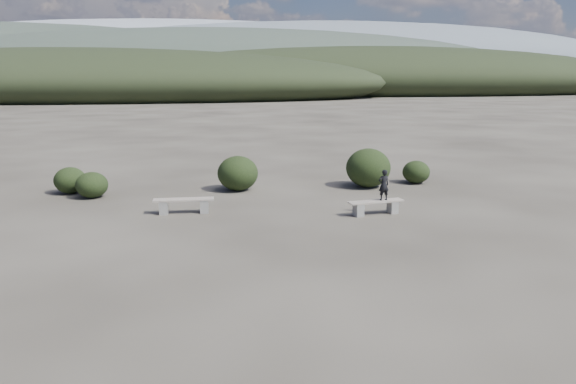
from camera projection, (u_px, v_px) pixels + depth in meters
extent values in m
plane|color=#2E2923|center=(298.00, 270.00, 13.03)|extent=(1200.00, 1200.00, 0.00)
cube|color=slate|center=(164.00, 207.00, 18.12)|extent=(0.27, 0.38, 0.43)
cube|color=slate|center=(204.00, 206.00, 18.30)|extent=(0.27, 0.38, 0.43)
cube|color=gray|center=(184.00, 200.00, 18.16)|extent=(1.95, 0.42, 0.05)
cube|color=slate|center=(358.00, 210.00, 17.86)|extent=(0.32, 0.40, 0.41)
cube|color=slate|center=(393.00, 207.00, 18.24)|extent=(0.32, 0.40, 0.41)
cube|color=gray|center=(376.00, 201.00, 18.00)|extent=(1.88, 0.73, 0.05)
imported|color=black|center=(384.00, 185.00, 17.98)|extent=(0.40, 0.30, 1.00)
ellipsoid|color=black|center=(92.00, 185.00, 20.45)|extent=(1.16, 1.16, 0.95)
ellipsoid|color=black|center=(238.00, 173.00, 21.68)|extent=(1.57, 1.57, 1.35)
ellipsoid|color=black|center=(368.00, 168.00, 22.31)|extent=(1.77, 1.77, 1.55)
ellipsoid|color=black|center=(416.00, 172.00, 23.15)|extent=(1.12, 1.12, 0.94)
ellipsoid|color=black|center=(70.00, 180.00, 21.18)|extent=(1.18, 1.18, 1.00)
ellipsoid|color=black|center=(77.00, 83.00, 96.55)|extent=(110.00, 40.00, 12.00)
ellipsoid|color=black|center=(381.00, 79.00, 123.52)|extent=(120.00, 44.00, 14.00)
ellipsoid|color=#333D32|center=(219.00, 70.00, 167.06)|extent=(190.00, 64.00, 24.00)
ellipsoid|color=slate|center=(343.00, 63.00, 310.83)|extent=(340.00, 110.00, 44.00)
ellipsoid|color=gray|center=(172.00, 61.00, 394.45)|extent=(460.00, 140.00, 56.00)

